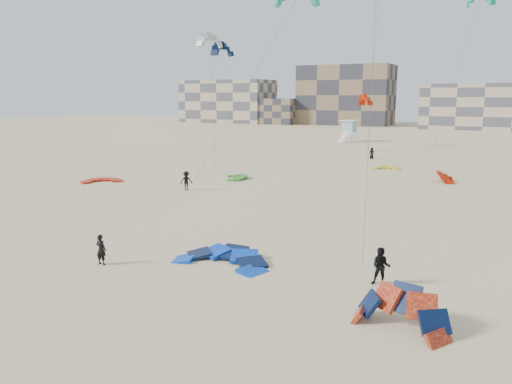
% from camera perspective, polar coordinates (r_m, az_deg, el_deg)
% --- Properties ---
extents(ground, '(320.00, 320.00, 0.00)m').
position_cam_1_polar(ground, '(26.81, -14.10, -8.65)').
color(ground, beige).
rests_on(ground, ground).
extents(kite_ground_blue, '(4.97, 5.23, 1.96)m').
position_cam_1_polar(kite_ground_blue, '(27.18, -3.86, -8.06)').
color(kite_ground_blue, blue).
rests_on(kite_ground_blue, ground).
extents(kite_ground_orange, '(4.62, 4.53, 3.80)m').
position_cam_1_polar(kite_ground_orange, '(20.69, 15.98, -14.80)').
color(kite_ground_orange, '#FF4C23').
rests_on(kite_ground_orange, ground).
extents(kite_ground_red, '(5.46, 5.46, 0.65)m').
position_cam_1_polar(kite_ground_red, '(54.58, -17.22, 1.13)').
color(kite_ground_red, red).
rests_on(kite_ground_red, ground).
extents(kite_ground_green, '(5.16, 5.07, 1.22)m').
position_cam_1_polar(kite_ground_green, '(54.29, -2.39, 1.56)').
color(kite_ground_green, '#389618').
rests_on(kite_ground_green, ground).
extents(kite_ground_red_far, '(3.84, 3.72, 3.15)m').
position_cam_1_polar(kite_ground_red_far, '(55.86, 20.86, 1.11)').
color(kite_ground_red_far, red).
rests_on(kite_ground_red_far, ground).
extents(kite_ground_yellow, '(3.47, 3.65, 1.17)m').
position_cam_1_polar(kite_ground_yellow, '(63.17, 14.68, 2.54)').
color(kite_ground_yellow, yellow).
rests_on(kite_ground_yellow, ground).
extents(kitesurfer_main, '(0.63, 0.44, 1.66)m').
position_cam_1_polar(kitesurfer_main, '(27.84, -17.30, -6.29)').
color(kitesurfer_main, black).
rests_on(kitesurfer_main, ground).
extents(kitesurfer_b, '(0.97, 0.80, 1.84)m').
position_cam_1_polar(kitesurfer_b, '(24.49, 14.11, -8.27)').
color(kitesurfer_b, black).
rests_on(kitesurfer_b, ground).
extents(kitesurfer_c, '(1.34, 1.27, 1.82)m').
position_cam_1_polar(kitesurfer_c, '(47.75, -7.98, 1.28)').
color(kitesurfer_c, black).
rests_on(kitesurfer_c, ground).
extents(kitesurfer_e, '(0.92, 0.77, 1.62)m').
position_cam_1_polar(kitesurfer_e, '(73.03, 13.09, 4.34)').
color(kitesurfer_e, black).
rests_on(kitesurfer_e, ground).
extents(kite_fly_grey, '(7.09, 9.21, 15.52)m').
position_cam_1_polar(kite_fly_grey, '(63.07, -5.31, 16.72)').
color(kite_fly_grey, white).
rests_on(kite_fly_grey, ground).
extents(kite_fly_navy, '(4.78, 4.72, 15.95)m').
position_cam_1_polar(kite_fly_navy, '(77.64, -3.87, 15.83)').
color(kite_fly_navy, '#071342').
rests_on(kite_fly_navy, ground).
extents(kite_fly_teal_b, '(6.71, 4.78, 21.85)m').
position_cam_1_polar(kite_fly_teal_b, '(79.91, 24.25, 19.35)').
color(kite_fly_teal_b, '#12A692').
rests_on(kite_fly_teal_b, ground).
extents(kite_fly_red, '(5.25, 10.41, 8.44)m').
position_cam_1_polar(kite_fly_red, '(89.09, 12.37, 10.15)').
color(kite_fly_red, red).
rests_on(kite_fly_red, ground).
extents(lifeguard_tower_far, '(3.24, 5.86, 4.18)m').
position_cam_1_polar(lifeguard_tower_far, '(100.07, 10.55, 6.88)').
color(lifeguard_tower_far, white).
rests_on(lifeguard_tower_far, ground).
extents(condo_west_a, '(30.00, 15.00, 14.00)m').
position_cam_1_polar(condo_west_a, '(172.37, -3.23, 10.31)').
color(condo_west_a, tan).
rests_on(condo_west_a, ground).
extents(condo_west_b, '(28.00, 14.00, 18.00)m').
position_cam_1_polar(condo_west_b, '(159.88, 10.23, 10.83)').
color(condo_west_b, '#796249').
rests_on(condo_west_b, ground).
extents(condo_mid, '(32.00, 16.00, 12.00)m').
position_cam_1_polar(condo_mid, '(149.03, 24.76, 8.86)').
color(condo_mid, tan).
rests_on(condo_mid, ground).
extents(condo_fill_left, '(12.00, 10.00, 8.00)m').
position_cam_1_polar(condo_fill_left, '(161.44, 2.64, 9.21)').
color(condo_fill_left, '#796249').
rests_on(condo_fill_left, ground).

